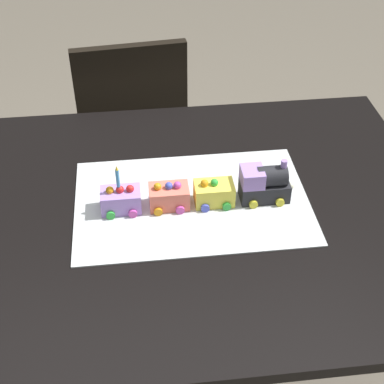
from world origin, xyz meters
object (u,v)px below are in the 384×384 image
Objects in this scene: dining_table at (171,240)px; chair at (131,125)px; cake_locomotive at (264,184)px; birthday_candle at (118,177)px; cake_car_tanker_coral at (168,196)px; cake_car_flatbed_lavender at (121,200)px; cake_car_gondola_lemon at (214,193)px.

dining_table is 1.63× the size of chair.
birthday_candle is (0.37, -0.00, 0.06)m from cake_locomotive.
cake_locomotive is at bearing 180.00° from cake_car_tanker_coral.
dining_table is 14.00× the size of cake_car_tanker_coral.
birthday_candle reaches higher than dining_table.
cake_car_tanker_coral is 0.12m from cake_car_flatbed_lavender.
dining_table is 14.00× the size of cake_car_flatbed_lavender.
cake_car_tanker_coral is at bearing -0.00° from cake_locomotive.
cake_car_gondola_lemon is at bearing -180.00° from birthday_candle.
cake_locomotive is at bearing 180.00° from birthday_candle.
cake_locomotive reaches higher than cake_car_flatbed_lavender.
cake_car_gondola_lemon is at bearing 180.00° from cake_car_tanker_coral.
cake_locomotive is 1.40× the size of cake_car_tanker_coral.
birthday_candle is (0.04, 0.82, 0.37)m from chair.
cake_locomotive is at bearing 180.00° from cake_car_gondola_lemon.
cake_locomotive reaches higher than dining_table.
cake_car_gondola_lemon is 0.12m from cake_car_tanker_coral.
chair reaches higher than dining_table.
birthday_candle reaches higher than chair.
cake_locomotive is 1.40× the size of cake_car_flatbed_lavender.
chair is 13.69× the size of birthday_candle.
birthday_candle is at bearing 0.00° from cake_car_tanker_coral.
cake_car_gondola_lemon is at bearing -0.00° from cake_locomotive.
birthday_candle reaches higher than cake_car_tanker_coral.
dining_table is at bearing 173.35° from cake_car_flatbed_lavender.
cake_locomotive is 0.37m from birthday_candle.
cake_car_gondola_lemon and cake_car_tanker_coral have the same top height.
cake_car_gondola_lemon is at bearing 180.00° from cake_car_flatbed_lavender.
cake_locomotive is at bearing 180.00° from cake_car_flatbed_lavender.
chair is 0.88m from cake_car_tanker_coral.
dining_table is 0.19m from cake_car_flatbed_lavender.
cake_car_tanker_coral and cake_car_flatbed_lavender have the same top height.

